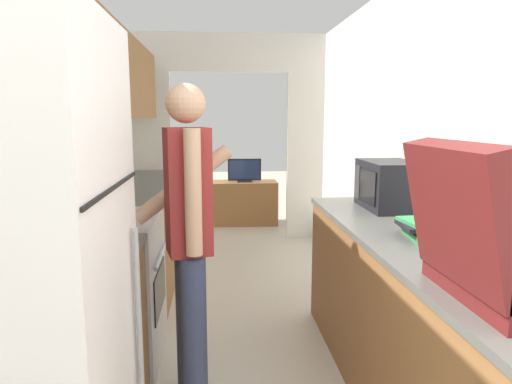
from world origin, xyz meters
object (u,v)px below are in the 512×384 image
range_oven (108,290)px  suitcase (502,252)px  refrigerator (8,317)px  tv_cabinet (244,203)px  microwave (389,185)px  book_stack (427,229)px  television (244,171)px  person (189,240)px  knife (112,199)px

range_oven → suitcase: size_ratio=1.87×
refrigerator → tv_cabinet: refrigerator is taller
microwave → book_stack: microwave is taller
book_stack → tv_cabinet: (-0.66, 4.25, -0.66)m
tv_cabinet → television: (-0.00, -0.04, 0.47)m
person → book_stack: (1.20, -0.11, 0.06)m
range_oven → suitcase: suitcase is taller
microwave → tv_cabinet: 3.66m
range_oven → knife: 0.80m
person → microwave: bearing=-76.9°
refrigerator → book_stack: 1.87m
suitcase → tv_cabinet: (-0.55, 5.01, -0.77)m
person → refrigerator: bearing=136.4°
person → suitcase: size_ratio=2.98×
television → knife: television is taller
range_oven → knife: (-0.10, 0.64, 0.46)m
microwave → television: 3.55m
person → tv_cabinet: 4.21m
microwave → television: (-0.75, 3.45, -0.30)m
person → microwave: person is taller
suitcase → microwave: (0.20, 1.52, -0.01)m
person → suitcase: (1.09, -0.88, 0.17)m
person → knife: bearing=15.6°
range_oven → microwave: size_ratio=2.13×
microwave → tv_cabinet: size_ratio=0.54×
suitcase → book_stack: size_ratio=1.84×
microwave → tv_cabinet: microwave is taller
refrigerator → knife: size_ratio=5.29×
knife → book_stack: bearing=-35.1°
range_oven → person: bearing=-42.6°
refrigerator → person: refrigerator is taller
person → suitcase: bearing=-142.3°
refrigerator → book_stack: bearing=24.0°
refrigerator → suitcase: (1.59, -0.01, 0.17)m
refrigerator → microwave: bearing=40.2°
tv_cabinet → microwave: bearing=-77.9°
range_oven → refrigerator: bearing=-88.8°
book_stack → television: bearing=98.9°
refrigerator → microwave: refrigerator is taller
refrigerator → person: size_ratio=1.08×
tv_cabinet → range_oven: bearing=-106.4°
microwave → knife: microwave is taller
range_oven → microwave: microwave is taller
range_oven → book_stack: range_oven is taller
refrigerator → tv_cabinet: size_ratio=1.98×
person → range_oven: bearing=33.9°
book_stack → knife: (-1.83, 1.25, -0.04)m
tv_cabinet → suitcase: bearing=-83.8°
microwave → television: bearing=102.2°
refrigerator → tv_cabinet: bearing=78.2°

